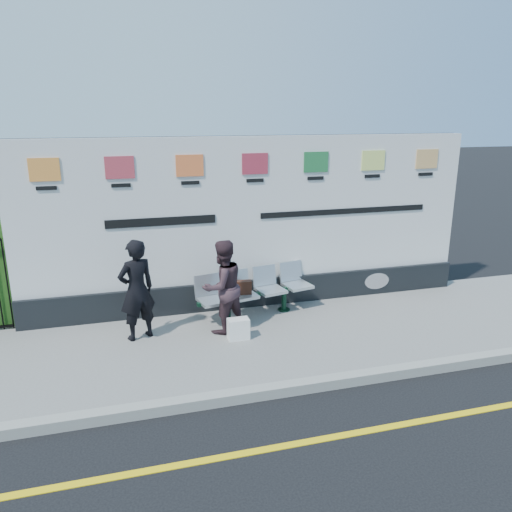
{
  "coord_description": "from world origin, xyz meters",
  "views": [
    {
      "loc": [
        -1.75,
        -4.39,
        3.51
      ],
      "look_at": [
        0.34,
        3.12,
        1.25
      ],
      "focal_mm": 35.0,
      "sensor_mm": 36.0,
      "label": 1
    }
  ],
  "objects_px": {
    "woman_left": "(137,290)",
    "woman_right": "(223,287)",
    "billboard": "(254,235)",
    "bench": "(257,303)"
  },
  "relations": [
    {
      "from": "woman_left",
      "to": "woman_right",
      "type": "bearing_deg",
      "value": 152.51
    },
    {
      "from": "billboard",
      "to": "bench",
      "type": "relative_size",
      "value": 3.87
    },
    {
      "from": "billboard",
      "to": "woman_right",
      "type": "height_order",
      "value": "billboard"
    },
    {
      "from": "woman_right",
      "to": "bench",
      "type": "bearing_deg",
      "value": -171.22
    },
    {
      "from": "billboard",
      "to": "woman_left",
      "type": "distance_m",
      "value": 2.33
    },
    {
      "from": "bench",
      "to": "woman_right",
      "type": "relative_size",
      "value": 1.38
    },
    {
      "from": "woman_right",
      "to": "woman_left",
      "type": "bearing_deg",
      "value": -28.85
    },
    {
      "from": "billboard",
      "to": "woman_right",
      "type": "relative_size",
      "value": 5.33
    },
    {
      "from": "billboard",
      "to": "woman_right",
      "type": "distance_m",
      "value": 1.38
    },
    {
      "from": "woman_left",
      "to": "bench",
      "type": "bearing_deg",
      "value": 166.81
    }
  ]
}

